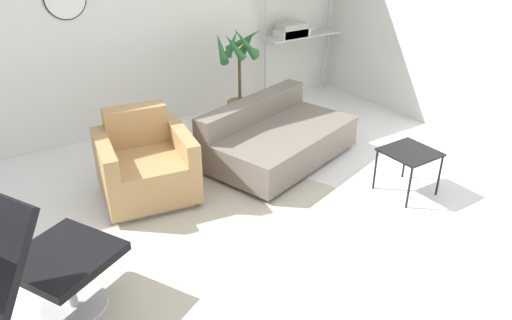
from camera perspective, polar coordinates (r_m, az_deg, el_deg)
ground_plane at (r=3.95m, az=-0.08°, el=-10.35°), size 12.00×12.00×0.00m
wall_back at (r=5.76m, az=-16.31°, el=16.20°), size 12.00×0.09×2.80m
round_rug at (r=3.93m, az=-0.42°, el=-10.49°), size 2.52×2.52×0.01m
lounge_chair at (r=3.13m, az=-26.84°, el=-9.55°), size 1.21×0.99×1.15m
armchair_red at (r=4.60m, az=-12.50°, el=-0.79°), size 0.92×0.91×0.78m
couch_low at (r=5.18m, az=2.33°, el=2.34°), size 1.76×1.34×0.60m
side_table at (r=4.72m, az=17.16°, el=0.52°), size 0.44×0.44×0.42m
potted_plant at (r=5.95m, az=-1.87°, el=9.17°), size 0.67×0.61×1.23m
shelf_unit at (r=6.72m, az=5.08°, el=16.21°), size 1.11×0.28×2.01m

